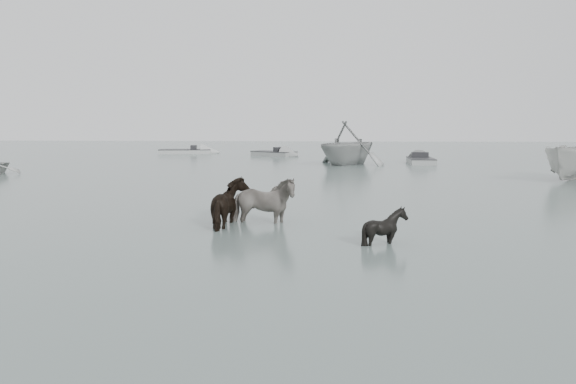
{
  "coord_description": "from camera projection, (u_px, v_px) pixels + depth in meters",
  "views": [
    {
      "loc": [
        1.26,
        -12.41,
        2.8
      ],
      "look_at": [
        0.28,
        2.0,
        1.0
      ],
      "focal_mm": 35.0,
      "sensor_mm": 36.0,
      "label": 1
    }
  ],
  "objects": [
    {
      "name": "skiff_far",
      "position": [
        185.0,
        149.0,
        50.13
      ],
      "size": [
        6.49,
        2.49,
        0.75
      ],
      "primitive_type": null,
      "rotation": [
        0.0,
        0.0,
        0.14
      ],
      "color": "#AEB0AD",
      "rests_on": "ground"
    },
    {
      "name": "boat_small",
      "position": [
        572.0,
        161.0,
        27.14
      ],
      "size": [
        4.38,
        4.98,
        1.88
      ],
      "primitive_type": "imported",
      "rotation": [
        0.0,
        0.0,
        -0.64
      ],
      "color": "#B8B8B3",
      "rests_on": "ground"
    },
    {
      "name": "skiff_mid",
      "position": [
        274.0,
        151.0,
        46.77
      ],
      "size": [
        5.26,
        4.35,
        0.75
      ],
      "primitive_type": null,
      "rotation": [
        0.0,
        0.0,
        -0.61
      ],
      "color": "gray",
      "rests_on": "ground"
    },
    {
      "name": "ground",
      "position": [
        270.0,
        246.0,
        12.72
      ],
      "size": [
        140.0,
        140.0,
        0.0
      ],
      "primitive_type": "plane",
      "color": "#566660",
      "rests_on": "ground"
    },
    {
      "name": "pony_pinto",
      "position": [
        261.0,
        194.0,
        15.53
      ],
      "size": [
        2.05,
        1.07,
        1.67
      ],
      "primitive_type": "imported",
      "rotation": [
        0.0,
        0.0,
        1.48
      ],
      "color": "black",
      "rests_on": "ground"
    },
    {
      "name": "pony_dark",
      "position": [
        233.0,
        195.0,
        15.27
      ],
      "size": [
        1.93,
        2.06,
        1.65
      ],
      "primitive_type": "imported",
      "rotation": [
        0.0,
        0.0,
        1.97
      ],
      "color": "black",
      "rests_on": "ground"
    },
    {
      "name": "skiff_port",
      "position": [
        421.0,
        158.0,
        38.05
      ],
      "size": [
        1.76,
        4.91,
        0.75
      ],
      "primitive_type": null,
      "rotation": [
        0.0,
        0.0,
        1.54
      ],
      "color": "#969997",
      "rests_on": "ground"
    },
    {
      "name": "rowboat_trail",
      "position": [
        348.0,
        142.0,
        37.11
      ],
      "size": [
        7.41,
        7.54,
        3.01
      ],
      "primitive_type": "imported",
      "rotation": [
        0.0,
        0.0,
        2.47
      ],
      "color": "#A6A9A7",
      "rests_on": "ground"
    },
    {
      "name": "pony_black",
      "position": [
        385.0,
        220.0,
        12.96
      ],
      "size": [
        1.17,
        1.08,
        1.1
      ],
      "primitive_type": "imported",
      "rotation": [
        0.0,
        0.0,
        1.35
      ],
      "color": "black",
      "rests_on": "ground"
    }
  ]
}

